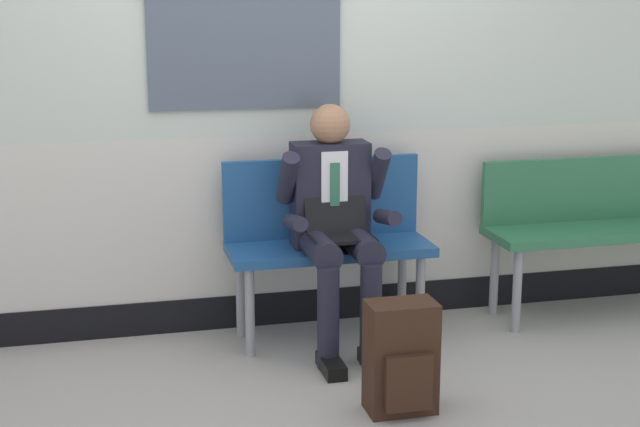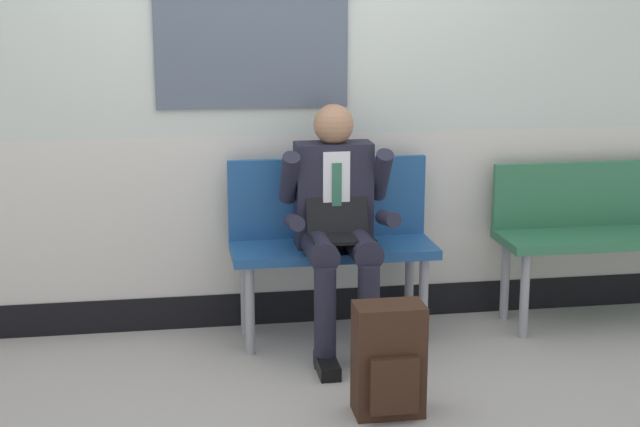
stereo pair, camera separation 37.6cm
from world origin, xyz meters
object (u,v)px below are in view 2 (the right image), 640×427
at_px(person_seated, 338,221).
at_px(backpack, 389,361).
at_px(bench_with_person, 331,233).
at_px(bench_empty, 617,224).

height_order(person_seated, backpack, person_seated).
bearing_deg(bench_with_person, bench_empty, -0.18).
bearing_deg(backpack, person_seated, 95.69).
relative_size(bench_with_person, backpack, 2.11).
distance_m(bench_with_person, person_seated, 0.23).
distance_m(bench_with_person, backpack, 1.09).
xyz_separation_m(bench_empty, backpack, (-1.56, -1.03, -0.31)).
xyz_separation_m(bench_with_person, person_seated, (-0.00, -0.20, 0.12)).
distance_m(bench_with_person, bench_empty, 1.64).
distance_m(person_seated, backpack, 0.94).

